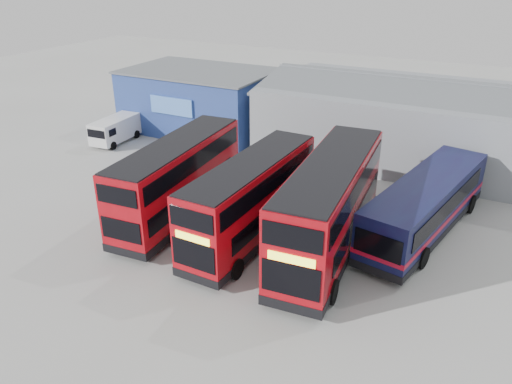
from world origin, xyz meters
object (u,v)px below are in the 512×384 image
at_px(maintenance_shed, 475,129).
at_px(single_decker_blue, 425,207).
at_px(double_decker_centre, 251,201).
at_px(office_block, 200,99).
at_px(double_decker_left, 178,181).
at_px(panel_van, 115,129).
at_px(double_decker_right, 329,209).

distance_m(maintenance_shed, single_decker_blue, 12.20).
distance_m(maintenance_shed, double_decker_centre, 19.20).
relative_size(office_block, maintenance_shed, 0.40).
height_order(office_block, double_decker_centre, office_block).
xyz_separation_m(office_block, single_decker_blue, (20.90, -10.10, -1.01)).
height_order(double_decker_left, double_decker_centre, double_decker_left).
xyz_separation_m(office_block, double_decker_centre, (12.84, -14.87, -0.37)).
relative_size(office_block, panel_van, 2.64).
bearing_deg(office_block, double_decker_centre, -49.19).
bearing_deg(double_decker_centre, office_block, 132.46).
relative_size(maintenance_shed, panel_van, 6.55).
relative_size(double_decker_left, double_decker_right, 0.92).
height_order(office_block, double_decker_left, office_block).
distance_m(double_decker_right, panel_van, 22.54).
distance_m(double_decker_centre, panel_van, 19.04).
distance_m(double_decker_left, single_decker_blue, 13.66).
height_order(office_block, panel_van, office_block).
xyz_separation_m(office_block, double_decker_right, (16.89, -14.30, -0.13)).
relative_size(double_decker_centre, single_decker_blue, 0.88).
distance_m(double_decker_left, double_decker_centre, 4.86).
height_order(double_decker_centre, panel_van, double_decker_centre).
height_order(maintenance_shed, panel_van, maintenance_shed).
distance_m(maintenance_shed, double_decker_left, 21.67).
relative_size(double_decker_left, double_decker_centre, 1.03).
bearing_deg(panel_van, double_decker_centre, -30.36).
relative_size(single_decker_blue, panel_van, 2.57).
relative_size(maintenance_shed, double_decker_right, 2.58).
bearing_deg(double_decker_centre, double_decker_left, 177.57).
bearing_deg(single_decker_blue, double_decker_left, 29.97).
distance_m(office_block, single_decker_blue, 23.23).
bearing_deg(single_decker_blue, panel_van, 2.45).
xyz_separation_m(maintenance_shed, double_decker_left, (-14.01, -16.53, -0.34)).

